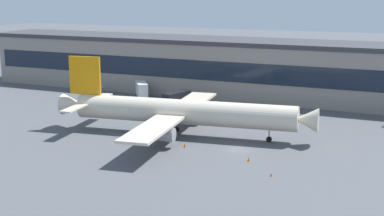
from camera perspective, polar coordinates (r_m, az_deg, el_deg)
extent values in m
plane|color=#4C4F54|center=(104.46, 4.72, -4.29)|extent=(600.00, 600.00, 0.00)
cube|color=gray|center=(150.97, 11.24, 3.47)|extent=(190.76, 18.78, 14.60)
cube|color=#38383D|center=(150.01, 11.37, 6.46)|extent=(194.58, 19.15, 1.20)
cube|color=#192333|center=(141.77, 10.39, 3.25)|extent=(186.95, 0.16, 5.25)
cylinder|color=beige|center=(112.76, -0.83, -0.41)|extent=(46.36, 11.15, 5.06)
cone|color=beige|center=(108.22, 11.69, -1.20)|extent=(5.15, 5.37, 4.81)
cone|color=beige|center=(122.29, -12.01, 0.32)|extent=(6.12, 5.25, 4.55)
cube|color=orange|center=(119.85, -10.98, 3.32)|extent=(7.09, 1.44, 8.10)
cube|color=beige|center=(125.51, -9.51, 1.07)|extent=(3.59, 9.35, 0.30)
cube|color=beige|center=(115.82, -11.90, 0.05)|extent=(3.59, 9.35, 0.30)
cube|color=beige|center=(125.51, 0.05, 0.65)|extent=(8.70, 21.36, 0.50)
cube|color=beige|center=(101.64, -4.07, -2.14)|extent=(8.70, 21.36, 0.50)
cylinder|color=#99999E|center=(122.69, 0.08, -0.47)|extent=(4.51, 3.31, 2.78)
cylinder|color=#99999E|center=(104.59, -2.94, -2.73)|extent=(4.51, 3.31, 2.78)
cylinder|color=black|center=(110.06, 7.94, -3.21)|extent=(1.16, 0.64, 1.10)
cylinder|color=slate|center=(109.68, 7.96, -2.46)|extent=(0.24, 0.24, 2.43)
cylinder|color=black|center=(116.58, -1.57, -2.22)|extent=(1.16, 0.64, 1.10)
cylinder|color=slate|center=(116.22, -1.58, -1.51)|extent=(0.24, 0.24, 2.43)
cylinder|color=black|center=(112.40, -2.29, -2.78)|extent=(1.16, 0.64, 1.10)
cylinder|color=slate|center=(112.03, -2.30, -2.04)|extent=(0.24, 0.24, 2.43)
cube|color=white|center=(153.98, -5.20, 1.92)|extent=(6.36, 7.34, 3.80)
cube|color=black|center=(155.79, -5.29, 2.32)|extent=(3.42, 3.45, 0.95)
cylinder|color=black|center=(156.65, -5.72, 1.38)|extent=(0.66, 0.74, 0.70)
cylinder|color=black|center=(156.93, -4.87, 1.42)|extent=(0.66, 0.74, 0.70)
cylinder|color=black|center=(151.74, -5.50, 1.03)|extent=(0.66, 0.74, 0.70)
cylinder|color=black|center=(152.02, -4.63, 1.07)|extent=(0.66, 0.74, 0.70)
cube|color=gray|center=(160.35, -9.73, 1.77)|extent=(2.60, 4.80, 1.40)
cube|color=black|center=(161.38, -9.48, 1.95)|extent=(2.39, 1.68, 0.35)
cylinder|color=black|center=(162.49, -9.74, 1.66)|extent=(0.30, 0.70, 0.70)
cylinder|color=black|center=(161.22, -9.05, 1.60)|extent=(0.30, 0.70, 0.70)
cylinder|color=black|center=(159.76, -10.41, 1.45)|extent=(0.30, 0.70, 0.70)
cylinder|color=black|center=(158.47, -9.71, 1.39)|extent=(0.30, 0.70, 0.70)
cube|color=black|center=(143.74, -1.63, 1.07)|extent=(4.78, 8.83, 3.00)
cube|color=black|center=(141.89, -2.23, 1.17)|extent=(3.22, 3.48, 0.75)
cylinder|color=black|center=(141.04, -2.00, 0.23)|extent=(0.46, 0.75, 0.70)
cylinder|color=black|center=(142.65, -2.78, 0.36)|extent=(0.46, 0.75, 0.70)
cylinder|color=black|center=(145.48, -0.51, 0.61)|extent=(0.46, 0.75, 0.70)
cylinder|color=black|center=(147.04, -1.27, 0.73)|extent=(0.46, 0.75, 0.70)
cube|color=black|center=(151.51, -9.79, 1.20)|extent=(6.61, 2.81, 1.60)
cube|color=black|center=(150.31, -9.29, 1.26)|extent=(2.46, 2.12, 0.40)
cylinder|color=black|center=(150.88, -8.92, 0.88)|extent=(0.73, 0.39, 0.70)
cylinder|color=black|center=(149.54, -9.36, 0.76)|extent=(0.73, 0.39, 0.70)
cylinder|color=black|center=(153.78, -10.19, 1.05)|extent=(0.73, 0.39, 0.70)
cylinder|color=black|center=(152.47, -10.64, 0.93)|extent=(0.73, 0.39, 0.70)
cone|color=#F2590C|center=(90.52, 8.19, -6.81)|extent=(0.45, 0.45, 0.57)
cone|color=#F2590C|center=(105.56, -0.73, -3.86)|extent=(0.59, 0.59, 0.74)
cone|color=#F2590C|center=(97.71, 5.88, -5.27)|extent=(0.56, 0.56, 0.70)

